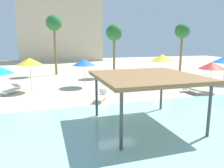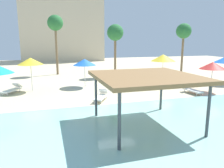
% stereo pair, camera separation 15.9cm
% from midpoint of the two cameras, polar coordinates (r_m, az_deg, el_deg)
% --- Properties ---
extents(ground_plane, '(80.00, 80.00, 0.00)m').
position_cam_midpoint_polar(ground_plane, '(13.22, 2.22, -7.22)').
color(ground_plane, beige).
extents(lagoon_water, '(44.00, 13.50, 0.04)m').
position_cam_midpoint_polar(lagoon_water, '(8.82, 13.88, -17.35)').
color(lagoon_water, '#99D1C6').
rests_on(lagoon_water, ground).
extents(shade_pavilion, '(4.76, 4.76, 2.59)m').
position_cam_midpoint_polar(shade_pavilion, '(10.57, 9.37, 1.57)').
color(shade_pavilion, '#42474C').
rests_on(shade_pavilion, ground).
extents(beach_umbrella_yellow_0, '(2.41, 2.41, 2.89)m').
position_cam_midpoint_polar(beach_umbrella_yellow_0, '(21.98, 13.56, 6.73)').
color(beach_umbrella_yellow_0, silver).
rests_on(beach_umbrella_yellow_0, ground).
extents(beach_umbrella_blue_2, '(2.12, 2.12, 2.58)m').
position_cam_midpoint_polar(beach_umbrella_blue_2, '(19.96, -7.03, 5.74)').
color(beach_umbrella_blue_2, silver).
rests_on(beach_umbrella_blue_2, ground).
extents(beach_umbrella_red_4, '(2.15, 2.15, 2.49)m').
position_cam_midpoint_polar(beach_umbrella_red_4, '(19.77, 25.26, 4.43)').
color(beach_umbrella_red_4, silver).
rests_on(beach_umbrella_red_4, ground).
extents(beach_umbrella_yellow_6, '(2.08, 2.08, 2.83)m').
position_cam_midpoint_polar(beach_umbrella_yellow_6, '(19.21, -20.51, 5.65)').
color(beach_umbrella_yellow_6, silver).
rests_on(beach_umbrella_yellow_6, ground).
extents(lounge_chair_0, '(1.47, 1.94, 0.74)m').
position_cam_midpoint_polar(lounge_chair_0, '(19.39, 3.39, -0.20)').
color(lounge_chair_0, white).
rests_on(lounge_chair_0, ground).
extents(lounge_chair_2, '(0.76, 1.94, 0.74)m').
position_cam_midpoint_polar(lounge_chair_2, '(18.77, 20.43, -1.29)').
color(lounge_chair_2, white).
rests_on(lounge_chair_2, ground).
extents(lounge_chair_3, '(1.53, 1.92, 0.74)m').
position_cam_midpoint_polar(lounge_chair_3, '(19.36, -24.52, -1.24)').
color(lounge_chair_3, white).
rests_on(lounge_chair_3, ground).
extents(lounge_chair_4, '(1.48, 1.94, 0.74)m').
position_cam_midpoint_polar(lounge_chair_4, '(15.53, -2.53, -3.11)').
color(lounge_chair_4, white).
rests_on(lounge_chair_4, ground).
extents(palm_tree_0, '(1.90, 1.90, 6.09)m').
position_cam_midpoint_polar(palm_tree_0, '(25.67, 1.04, 13.12)').
color(palm_tree_0, brown).
rests_on(palm_tree_0, ground).
extents(palm_tree_1, '(1.90, 1.90, 7.30)m').
position_cam_midpoint_polar(palm_tree_1, '(28.10, -14.57, 14.93)').
color(palm_tree_1, brown).
rests_on(palm_tree_1, ground).
extents(palm_tree_2, '(1.90, 1.90, 6.37)m').
position_cam_midpoint_polar(palm_tree_2, '(29.47, 18.53, 12.82)').
color(palm_tree_2, brown).
rests_on(palm_tree_2, ground).
extents(hotel_block_0, '(16.41, 8.09, 14.07)m').
position_cam_midpoint_polar(hotel_block_0, '(48.61, -12.90, 14.41)').
color(hotel_block_0, beige).
rests_on(hotel_block_0, ground).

